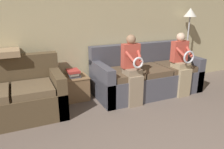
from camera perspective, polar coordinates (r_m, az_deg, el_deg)
wall_back at (r=4.47m, az=-3.40°, el=11.51°), size 7.57×0.06×2.55m
couch_main at (r=4.60m, az=8.76°, el=-0.38°), size 2.18×0.98×0.98m
couch_side at (r=3.86m, az=-24.73°, el=-5.49°), size 1.61×0.90×0.96m
child_left_seated at (r=3.89m, az=5.42°, el=1.75°), size 0.33×0.38×1.27m
child_right_seated at (r=4.52m, az=17.73°, el=3.08°), size 0.34×0.37×1.24m
side_shelf at (r=4.27m, az=-9.84°, el=-3.37°), size 0.52×0.45×0.46m
book_stack at (r=4.18m, az=-10.04°, el=0.35°), size 0.23×0.30×0.14m
floor_lamp at (r=5.39m, az=19.57°, el=12.82°), size 0.28×0.28×1.70m
throw_pillow at (r=3.97m, az=-26.02°, el=5.11°), size 0.43×0.43×0.10m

